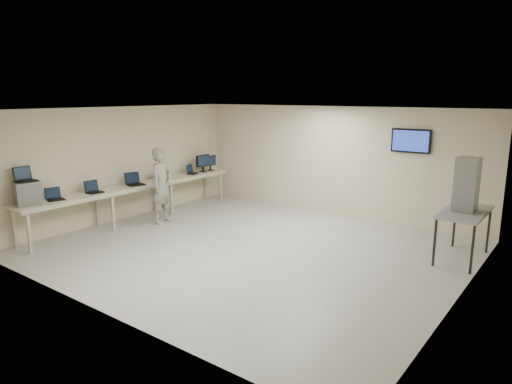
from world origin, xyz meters
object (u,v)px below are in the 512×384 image
Objects in this scene: side_table at (465,215)px; equipment_box at (28,193)px; workbench at (135,188)px; soldier at (162,186)px.

equipment_box is at bearing -147.76° from side_table.
equipment_box reaches higher than workbench.
workbench is 7.45m from side_table.
side_table is (6.49, 1.70, -0.05)m from soldier.
side_table reaches higher than workbench.
side_table is at bearing -88.50° from soldier.
workbench is 2.64m from equipment_box.
soldier is (0.76, 2.87, -0.21)m from equipment_box.
workbench is 12.61× the size of equipment_box.
workbench is at bearing 103.46° from equipment_box.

